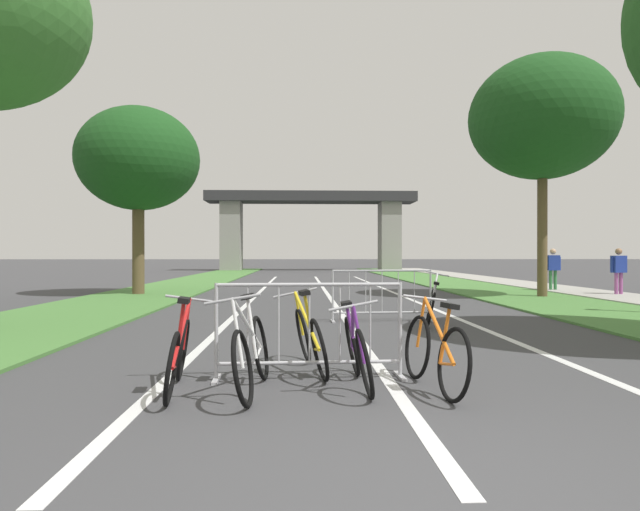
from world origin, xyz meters
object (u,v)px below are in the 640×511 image
(tree_left_oak_near, at_px, (138,160))
(bicycle_red_4, at_px, (178,354))
(bicycle_purple_0, at_px, (357,351))
(bicycle_orange_5, at_px, (434,351))
(bicycle_yellow_2, at_px, (310,338))
(crowd_barrier_nearest, at_px, (309,332))
(pedestrian_in_red_jacket, at_px, (619,267))
(pedestrian_waiting, at_px, (553,265))
(bicycle_white_1, at_px, (252,353))
(crowd_barrier_second, at_px, (382,296))
(bicycle_silver_3, at_px, (431,306))
(tree_right_oak_mid, at_px, (542,118))

(tree_left_oak_near, xyz_separation_m, bicycle_red_4, (4.17, -12.94, -4.14))
(bicycle_purple_0, relative_size, bicycle_orange_5, 0.99)
(tree_left_oak_near, relative_size, bicycle_yellow_2, 3.51)
(crowd_barrier_nearest, bearing_deg, bicycle_orange_5, -22.24)
(pedestrian_in_red_jacket, distance_m, pedestrian_waiting, 2.53)
(bicycle_purple_0, distance_m, bicycle_orange_5, 0.78)
(tree_left_oak_near, height_order, pedestrian_in_red_jacket, tree_left_oak_near)
(bicycle_white_1, xyz_separation_m, bicycle_orange_5, (1.83, 0.04, -0.01))
(crowd_barrier_second, bearing_deg, bicycle_yellow_2, -108.33)
(crowd_barrier_second, height_order, bicycle_silver_3, crowd_barrier_second)
(tree_left_oak_near, distance_m, crowd_barrier_second, 10.94)
(crowd_barrier_second, bearing_deg, bicycle_white_1, -110.87)
(bicycle_silver_3, distance_m, bicycle_red_4, 6.23)
(bicycle_orange_5, bearing_deg, bicycle_purple_0, 162.26)
(bicycle_silver_3, relative_size, bicycle_orange_5, 1.02)
(crowd_barrier_nearest, bearing_deg, pedestrian_waiting, 56.15)
(bicycle_white_1, height_order, bicycle_silver_3, bicycle_silver_3)
(tree_right_oak_mid, relative_size, crowd_barrier_nearest, 3.63)
(bicycle_silver_3, height_order, bicycle_orange_5, bicycle_silver_3)
(bicycle_purple_0, xyz_separation_m, pedestrian_waiting, (8.62, 13.95, 0.58))
(tree_left_oak_near, xyz_separation_m, bicycle_yellow_2, (5.48, -12.05, -4.13))
(tree_left_oak_near, relative_size, pedestrian_waiting, 3.98)
(bicycle_purple_0, relative_size, pedestrian_in_red_jacket, 1.06)
(crowd_barrier_second, relative_size, bicycle_silver_3, 1.22)
(crowd_barrier_nearest, relative_size, bicycle_yellow_2, 1.17)
(tree_left_oak_near, distance_m, tree_right_oak_mid, 13.10)
(bicycle_yellow_2, xyz_separation_m, pedestrian_in_red_jacket, (10.17, 10.91, 0.56))
(bicycle_red_4, bearing_deg, bicycle_orange_5, -6.43)
(crowd_barrier_nearest, height_order, pedestrian_in_red_jacket, pedestrian_in_red_jacket)
(bicycle_orange_5, bearing_deg, bicycle_silver_3, 69.01)
(bicycle_orange_5, relative_size, pedestrian_in_red_jacket, 1.07)
(tree_right_oak_mid, relative_size, crowd_barrier_second, 3.63)
(bicycle_purple_0, xyz_separation_m, bicycle_red_4, (-1.79, -0.14, 0.00))
(tree_right_oak_mid, xyz_separation_m, bicycle_yellow_2, (-7.48, -10.50, -5.24))
(pedestrian_waiting, bearing_deg, tree_left_oak_near, -175.29)
(bicycle_yellow_2, relative_size, bicycle_red_4, 1.06)
(bicycle_yellow_2, bearing_deg, bicycle_purple_0, -66.67)
(bicycle_orange_5, bearing_deg, pedestrian_waiting, 53.13)
(pedestrian_waiting, bearing_deg, crowd_barrier_nearest, -123.67)
(tree_right_oak_mid, distance_m, crowd_barrier_second, 9.75)
(bicycle_silver_3, relative_size, pedestrian_waiting, 1.09)
(crowd_barrier_nearest, distance_m, pedestrian_in_red_jacket, 15.21)
(bicycle_yellow_2, bearing_deg, tree_left_oak_near, 105.72)
(tree_left_oak_near, height_order, crowd_barrier_second, tree_left_oak_near)
(crowd_barrier_nearest, relative_size, bicycle_purple_0, 1.26)
(bicycle_white_1, distance_m, pedestrian_waiting, 17.14)
(bicycle_red_4, xyz_separation_m, pedestrian_in_red_jacket, (11.49, 11.80, 0.57))
(tree_right_oak_mid, xyz_separation_m, bicycle_purple_0, (-7.01, -11.25, -5.25))
(tree_left_oak_near, distance_m, bicycle_yellow_2, 13.86)
(pedestrian_in_red_jacket, bearing_deg, bicycle_yellow_2, 39.54)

